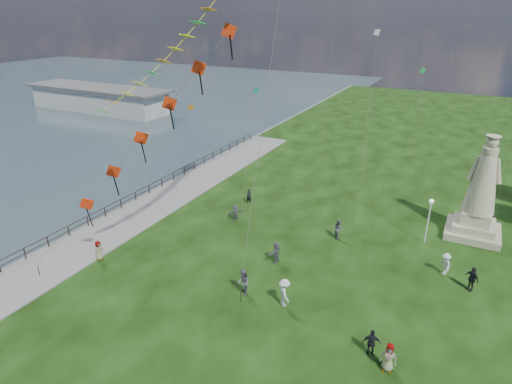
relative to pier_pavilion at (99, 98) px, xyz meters
The scene contains 17 objects.
waterfront 49.44m from the pier_pavilion, 41.92° to the right, with size 200.00×200.00×1.51m.
pier_pavilion is the anchor object (origin of this frame).
statue 69.01m from the pier_pavilion, 18.91° to the right, with size 4.19×4.19×8.53m.
lamppost 67.02m from the pier_pavilion, 22.44° to the right, with size 0.36×0.36×3.85m.
person_1 64.78m from the pier_pavilion, 36.21° to the right, with size 0.93×0.57×1.90m, color #595960.
person_2 66.93m from the pier_pavilion, 34.61° to the right, with size 1.22×0.63×1.89m, color silver.
person_3 72.77m from the pier_pavilion, 33.09° to the right, with size 0.95×0.49×1.63m, color black.
person_4 74.03m from the pier_pavilion, 33.11° to the right, with size 0.83×0.51×1.69m, color #595960.
person_5 54.86m from the pier_pavilion, 32.11° to the right, with size 1.43×0.62×1.54m, color #595960.
person_6 52.38m from the pier_pavilion, 29.00° to the right, with size 0.55×0.36×1.51m, color black.
person_7 62.14m from the pier_pavilion, 26.78° to the right, with size 0.80×0.49×1.64m, color #595960.
person_8 70.30m from the pier_pavilion, 24.92° to the right, with size 1.07×0.55×1.65m, color silver.
person_9 72.37m from the pier_pavilion, 25.21° to the right, with size 1.03×0.53×1.76m, color black.
person_10 56.57m from the pier_pavilion, 44.16° to the right, with size 0.75×0.46×1.54m, color #595960.
person_11 62.41m from the pier_pavilion, 32.70° to the right, with size 1.57×0.68×1.69m, color #595960.
red_kite_train 59.23m from the pier_pavilion, 39.63° to the right, with size 11.07×9.35×16.59m.
small_kites 59.95m from the pier_pavilion, 18.94° to the right, with size 31.76×15.22×30.81m.
Camera 1 is at (11.65, -16.52, 17.31)m, focal length 30.00 mm.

